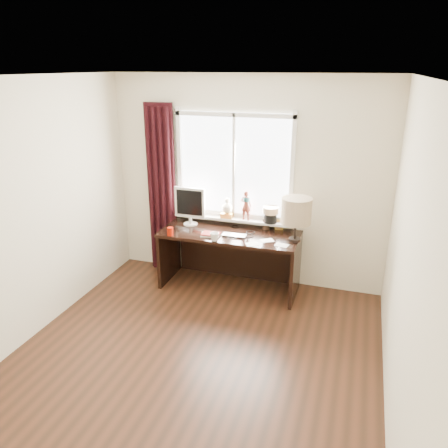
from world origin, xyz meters
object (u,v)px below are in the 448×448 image
(laptop, at_px, (234,235))
(table_lamp, at_px, (296,211))
(red_cup, at_px, (170,231))
(mug, at_px, (214,236))
(desk, at_px, (232,248))
(monitor, at_px, (190,204))

(laptop, bearing_deg, table_lamp, 5.23)
(red_cup, bearing_deg, mug, 0.00)
(mug, xyz_separation_m, desk, (0.09, 0.40, -0.30))
(laptop, bearing_deg, desk, 113.42)
(laptop, relative_size, table_lamp, 0.56)
(laptop, height_order, mug, mug)
(table_lamp, bearing_deg, monitor, 174.30)
(laptop, bearing_deg, red_cup, -166.01)
(laptop, height_order, red_cup, red_cup)
(mug, height_order, monitor, monitor)
(laptop, distance_m, monitor, 0.74)
(desk, bearing_deg, mug, -103.12)
(laptop, bearing_deg, monitor, 160.46)
(monitor, bearing_deg, table_lamp, -5.70)
(mug, bearing_deg, table_lamp, 17.60)
(red_cup, relative_size, table_lamp, 0.19)
(monitor, relative_size, table_lamp, 0.94)
(mug, bearing_deg, desk, 76.88)
(laptop, relative_size, monitor, 0.59)
(mug, height_order, table_lamp, table_lamp)
(table_lamp, bearing_deg, mug, -162.40)
(red_cup, bearing_deg, table_lamp, 10.99)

